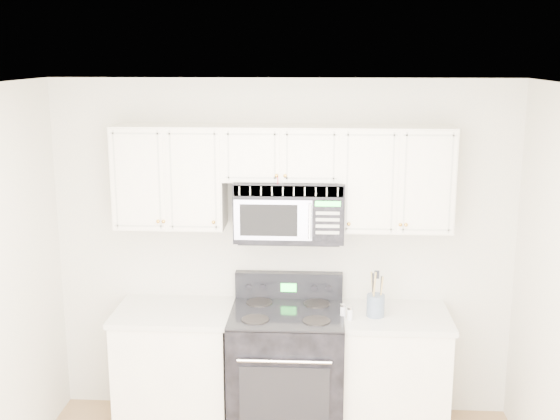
{
  "coord_description": "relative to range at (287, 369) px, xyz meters",
  "views": [
    {
      "loc": [
        0.27,
        -3.41,
        2.78
      ],
      "look_at": [
        0.0,
        1.3,
        1.72
      ],
      "focal_mm": 45.0,
      "sensor_mm": 36.0,
      "label": 1
    }
  ],
  "objects": [
    {
      "name": "room",
      "position": [
        -0.04,
        -1.4,
        0.82
      ],
      "size": [
        3.51,
        3.51,
        2.61
      ],
      "color": "#A07B4C",
      "rests_on": "ground"
    },
    {
      "name": "range",
      "position": [
        0.0,
        0.0,
        0.0
      ],
      "size": [
        0.82,
        0.75,
        1.14
      ],
      "color": "black",
      "rests_on": "ground"
    },
    {
      "name": "shaker_salt",
      "position": [
        0.41,
        -0.05,
        0.49
      ],
      "size": [
        0.04,
        0.04,
        0.1
      ],
      "color": "silver",
      "rests_on": "base_cabinet_right"
    },
    {
      "name": "base_cabinet_left",
      "position": [
        -0.84,
        0.03,
        -0.06
      ],
      "size": [
        0.86,
        0.65,
        0.92
      ],
      "color": "white",
      "rests_on": "ground"
    },
    {
      "name": "utensil_crock",
      "position": [
        0.64,
        -0.01,
        0.52
      ],
      "size": [
        0.13,
        0.13,
        0.34
      ],
      "color": "slate",
      "rests_on": "base_cabinet_right"
    },
    {
      "name": "shaker_pepper",
      "position": [
        0.45,
        -0.1,
        0.48
      ],
      "size": [
        0.04,
        0.04,
        0.1
      ],
      "color": "silver",
      "rests_on": "base_cabinet_right"
    },
    {
      "name": "upper_cabinets",
      "position": [
        -0.04,
        0.18,
        1.45
      ],
      "size": [
        2.44,
        0.37,
        0.75
      ],
      "color": "white",
      "rests_on": "ground"
    },
    {
      "name": "base_cabinet_right",
      "position": [
        0.76,
        0.03,
        -0.06
      ],
      "size": [
        0.86,
        0.65,
        0.92
      ],
      "color": "white",
      "rests_on": "ground"
    },
    {
      "name": "microwave",
      "position": [
        0.01,
        0.14,
        1.18
      ],
      "size": [
        0.79,
        0.44,
        0.43
      ],
      "color": "black",
      "rests_on": "ground"
    }
  ]
}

